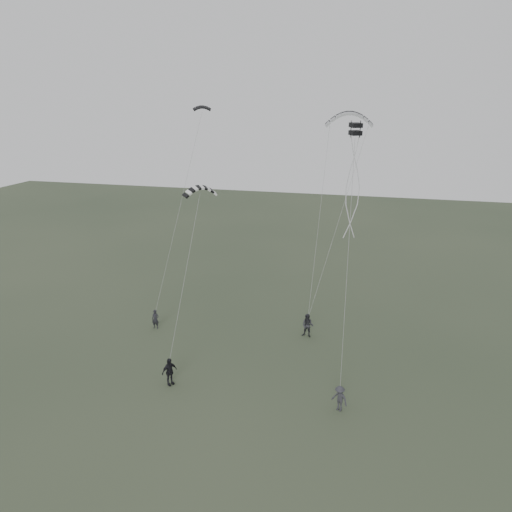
% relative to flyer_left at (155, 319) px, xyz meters
% --- Properties ---
extents(ground, '(140.00, 140.00, 0.00)m').
position_rel_flyer_left_xyz_m(ground, '(7.54, -5.47, -0.82)').
color(ground, '#33402C').
rests_on(ground, ground).
extents(flyer_left, '(0.63, 0.45, 1.64)m').
position_rel_flyer_left_xyz_m(flyer_left, '(0.00, 0.00, 0.00)').
color(flyer_left, black).
rests_on(flyer_left, ground).
extents(flyer_right, '(1.04, 0.86, 1.95)m').
position_rel_flyer_left_xyz_m(flyer_right, '(12.54, 1.64, 0.16)').
color(flyer_right, '#28282D').
rests_on(flyer_right, ground).
extents(flyer_center, '(1.02, 1.22, 1.95)m').
position_rel_flyer_left_xyz_m(flyer_center, '(4.67, -7.68, 0.15)').
color(flyer_center, black).
rests_on(flyer_center, ground).
extents(flyer_far, '(1.25, 1.06, 1.67)m').
position_rel_flyer_left_xyz_m(flyer_far, '(15.97, -7.78, 0.02)').
color(flyer_far, '#2E2E33').
rests_on(flyer_far, ground).
extents(kite_dark_small, '(1.57, 1.14, 0.63)m').
position_rel_flyer_left_xyz_m(kite_dark_small, '(2.43, 6.17, 16.89)').
color(kite_dark_small, black).
rests_on(kite_dark_small, flyer_left).
extents(kite_pale_large, '(4.08, 1.53, 1.75)m').
position_rel_flyer_left_xyz_m(kite_pale_large, '(14.42, 8.92, 16.38)').
color(kite_pale_large, '#A0A2A4').
rests_on(kite_pale_large, flyer_right).
extents(kite_striped, '(2.50, 2.38, 1.18)m').
position_rel_flyer_left_xyz_m(kite_striped, '(4.31, 0.14, 11.23)').
color(kite_striped, black).
rests_on(kite_striped, flyer_center).
extents(kite_box, '(0.86, 0.87, 0.74)m').
position_rel_flyer_left_xyz_m(kite_box, '(15.77, -4.24, 15.88)').
color(kite_box, black).
rests_on(kite_box, flyer_far).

